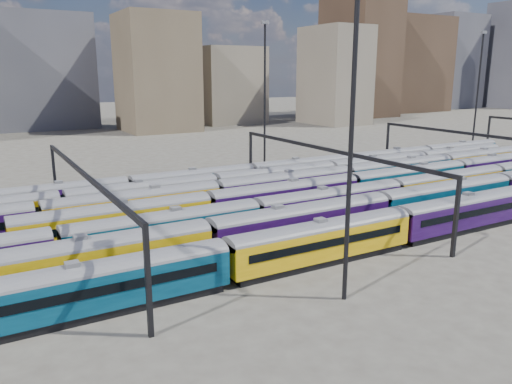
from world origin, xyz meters
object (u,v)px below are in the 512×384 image
rake_0 (400,221)px  rake_1 (208,236)px  rake_2 (330,201)px  mast_2 (352,120)px

rake_0 → rake_1: bearing=165.4°
rake_1 → rake_2: rake_1 is taller
rake_2 → mast_2: size_ratio=3.94×
rake_1 → rake_0: bearing=-14.6°
rake_0 → rake_2: (-1.16, 10.00, 0.05)m
rake_2 → rake_1: bearing=-164.5°
mast_2 → rake_0: bearing=28.4°
rake_0 → mast_2: 18.63m
rake_1 → mast_2: mast_2 is taller
rake_2 → mast_2: bearing=-124.8°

